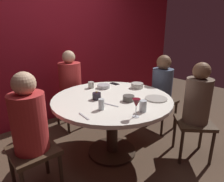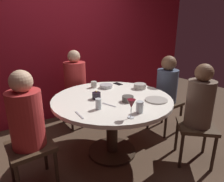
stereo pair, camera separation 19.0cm
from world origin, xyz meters
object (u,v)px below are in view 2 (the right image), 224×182
object	(u,v)px
dining_table	(112,109)
cell_phone	(118,84)
dinner_plate	(156,100)
bowl_serving_large	(106,86)
seated_diner_left	(27,120)
bowl_salad_center	(128,99)
seated_diner_front_right	(200,104)
seated_diner_right	(167,86)
bowl_small_white	(140,86)
cup_near_candle	(98,104)
candle_holder	(96,96)
cup_by_left_diner	(140,107)
cup_by_right_diner	(94,84)
wine_glass	(131,104)
seated_diner_back	(75,80)

from	to	relation	value
dining_table	cell_phone	bearing A→B (deg)	45.42
dinner_plate	bowl_serving_large	bearing A→B (deg)	104.00
seated_diner_left	cell_phone	bearing A→B (deg)	16.82
bowl_serving_large	bowl_salad_center	bearing A→B (deg)	-99.37
seated_diner_front_right	bowl_salad_center	distance (m)	0.79
seated_diner_right	bowl_small_white	world-z (taller)	seated_diner_right
seated_diner_right	cup_near_candle	distance (m)	1.31
candle_holder	seated_diner_right	bearing A→B (deg)	-3.50
bowl_serving_large	cup_near_candle	world-z (taller)	cup_near_candle
seated_diner_left	cup_by_left_diner	distance (m)	1.05
dining_table	cup_by_right_diner	size ratio (longest dim) A/B	16.36
seated_diner_right	wine_glass	bearing A→B (deg)	24.81
seated_diner_left	bowl_salad_center	size ratio (longest dim) A/B	9.25
bowl_serving_large	cup_by_right_diner	size ratio (longest dim) A/B	2.02
cup_near_candle	seated_diner_front_right	bearing A→B (deg)	-26.37
cell_phone	cup_near_candle	bearing A→B (deg)	40.33
wine_glass	seated_diner_front_right	bearing A→B (deg)	-10.08
dining_table	candle_holder	size ratio (longest dim) A/B	14.14
seated_diner_right	bowl_serving_large	xyz separation A→B (m)	(-0.83, 0.36, 0.05)
cell_phone	dining_table	bearing A→B (deg)	45.44
wine_glass	bowl_small_white	size ratio (longest dim) A/B	1.08
seated_diner_right	seated_diner_front_right	size ratio (longest dim) A/B	0.98
bowl_small_white	cup_near_candle	bearing A→B (deg)	-162.14
dinner_plate	cup_near_candle	distance (m)	0.68
seated_diner_left	candle_holder	size ratio (longest dim) A/B	12.03
bowl_small_white	wine_glass	bearing A→B (deg)	-138.54
seated_diner_back	wine_glass	xyz separation A→B (m)	(-0.18, -1.51, 0.13)
candle_holder	seated_diner_front_right	bearing A→B (deg)	-41.52
cell_phone	bowl_salad_center	xyz separation A→B (m)	(-0.34, -0.62, 0.03)
cell_phone	cup_by_right_diner	world-z (taller)	cup_by_right_diner
cup_by_right_diner	candle_holder	bearing A→B (deg)	-117.08
candle_holder	bowl_salad_center	size ratio (longest dim) A/B	0.77
seated_diner_front_right	bowl_small_white	xyz separation A→B (m)	(-0.18, 0.76, 0.05)
seated_diner_left	bowl_small_white	distance (m)	1.47
wine_glass	bowl_serving_large	bearing A→B (deg)	69.42
cell_phone	cup_by_left_diner	xyz separation A→B (m)	(-0.44, -0.91, 0.05)
seated_diner_back	dinner_plate	bearing A→B (deg)	14.29
dinner_plate	cup_by_left_diner	distance (m)	0.40
wine_glass	dining_table	bearing A→B (deg)	71.86
cup_near_candle	bowl_serving_large	bearing A→B (deg)	49.71
candle_holder	bowl_salad_center	xyz separation A→B (m)	(0.24, -0.27, -0.01)
cup_by_right_diner	cup_by_left_diner	bearing A→B (deg)	-94.17
bowl_salad_center	cup_near_candle	distance (m)	0.38
bowl_salad_center	bowl_small_white	xyz separation A→B (m)	(0.44, 0.27, 0.00)
seated_diner_back	candle_holder	world-z (taller)	seated_diner_back
seated_diner_front_right	bowl_serving_large	xyz separation A→B (m)	(-0.53, 1.05, 0.05)
seated_diner_back	cup_near_candle	distance (m)	1.21
seated_diner_back	candle_holder	distance (m)	0.92
bowl_serving_large	seated_diner_back	bearing A→B (deg)	104.63
dining_table	bowl_small_white	size ratio (longest dim) A/B	8.55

